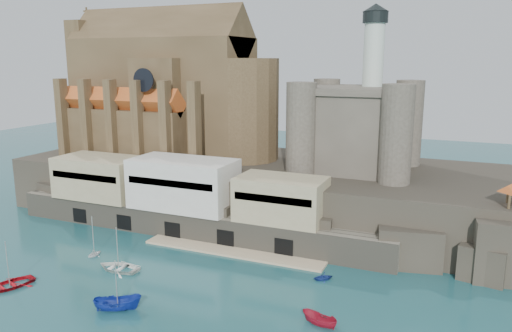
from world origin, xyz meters
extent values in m
plane|color=#17484E|center=(0.00, 0.00, 0.00)|extent=(300.00, 300.00, 0.00)
cube|color=black|center=(0.00, 40.00, 5.00)|extent=(100.00, 34.00, 10.00)
cube|color=black|center=(-38.00, 23.50, 3.00)|extent=(9.00, 5.00, 6.00)
cube|color=black|center=(-22.00, 23.50, 3.00)|extent=(9.00, 5.00, 6.00)
cube|color=black|center=(-5.00, 23.50, 3.00)|extent=(9.00, 5.00, 6.00)
cube|color=black|center=(12.00, 23.50, 3.00)|extent=(9.00, 5.00, 6.00)
cube|color=black|center=(28.00, 23.50, 3.00)|extent=(9.00, 5.00, 6.00)
cube|color=#6F6859|center=(-8.00, 22.50, 2.25)|extent=(70.00, 6.00, 4.50)
cube|color=tan|center=(2.00, 18.00, 0.15)|extent=(30.00, 4.00, 0.40)
cube|color=black|center=(-30.00, 19.60, 1.60)|extent=(3.00, 0.40, 2.60)
cube|color=black|center=(-20.00, 19.60, 1.60)|extent=(3.00, 0.40, 2.60)
cube|color=black|center=(-10.00, 19.60, 1.60)|extent=(3.00, 0.40, 2.60)
cube|color=black|center=(0.00, 19.60, 1.60)|extent=(3.00, 0.40, 2.60)
cube|color=black|center=(10.00, 19.60, 1.60)|extent=(3.00, 0.40, 2.60)
cube|color=tan|center=(-28.00, 23.50, 8.25)|extent=(16.00, 9.00, 7.50)
cube|color=silver|center=(-10.00, 23.50, 8.75)|extent=(18.00, 9.00, 8.50)
cube|color=tan|center=(8.00, 23.50, 8.00)|extent=(14.00, 8.00, 7.00)
cube|color=#4A3822|center=(-26.00, 42.00, 22.00)|extent=(38.00, 14.00, 24.00)
cube|color=#4A3822|center=(-26.00, 42.00, 34.00)|extent=(38.00, 13.01, 13.01)
cylinder|color=#4A3822|center=(-7.00, 42.00, 20.00)|extent=(14.00, 14.00, 20.00)
cube|color=#4A3822|center=(-22.00, 42.00, 20.00)|extent=(10.00, 20.00, 20.00)
cube|color=#4A3822|center=(-30.00, 32.50, 15.00)|extent=(28.00, 5.00, 10.00)
cube|color=#4A3822|center=(-30.00, 51.50, 15.00)|extent=(28.00, 5.00, 10.00)
cube|color=#BC5120|center=(-30.00, 32.50, 21.60)|extent=(28.00, 5.66, 5.66)
cube|color=#BC5120|center=(-30.00, 51.50, 21.60)|extent=(28.00, 5.66, 5.66)
cube|color=#4A3822|center=(-45.00, 42.00, 24.00)|extent=(4.00, 10.00, 28.00)
cylinder|color=black|center=(-22.00, 29.95, 26.00)|extent=(4.40, 0.30, 4.40)
cube|color=#4A3822|center=(-42.00, 29.50, 18.00)|extent=(1.60, 2.20, 16.00)
cube|color=#4A3822|center=(-35.80, 29.50, 18.00)|extent=(1.60, 2.20, 16.00)
cube|color=#4A3822|center=(-29.60, 29.50, 18.00)|extent=(1.60, 2.20, 16.00)
cube|color=#4A3822|center=(-23.40, 29.50, 18.00)|extent=(1.60, 2.20, 16.00)
cube|color=#4A3822|center=(-17.20, 29.50, 18.00)|extent=(1.60, 2.20, 16.00)
cube|color=#4A3822|center=(-11.00, 29.50, 18.00)|extent=(1.60, 2.20, 16.00)
cube|color=#4C463B|center=(16.00, 41.00, 17.00)|extent=(16.00, 16.00, 14.00)
cube|color=#4C463B|center=(16.00, 41.00, 24.40)|extent=(17.00, 17.00, 1.20)
cylinder|color=#4C463B|center=(8.00, 33.00, 18.00)|extent=(5.20, 5.20, 16.00)
cylinder|color=#4C463B|center=(24.00, 33.00, 18.00)|extent=(5.20, 5.20, 16.00)
cylinder|color=#4C463B|center=(8.00, 49.00, 18.00)|extent=(5.20, 5.20, 16.00)
cylinder|color=#4C463B|center=(24.00, 49.00, 18.00)|extent=(5.20, 5.20, 16.00)
cylinder|color=silver|center=(18.00, 43.00, 30.00)|extent=(3.60, 3.60, 12.00)
cylinder|color=black|center=(18.00, 43.00, 37.00)|extent=(4.40, 4.40, 2.00)
cone|color=black|center=(18.00, 43.00, 38.60)|extent=(4.60, 4.60, 1.40)
cube|color=black|center=(38.00, 23.00, 2.50)|extent=(6.00, 5.00, 5.00)
cylinder|color=#4A3822|center=(40.40, 24.40, 10.30)|extent=(0.36, 0.36, 3.20)
cylinder|color=#4A3822|center=(40.40, 27.60, 10.30)|extent=(0.36, 0.36, 3.20)
imported|color=#B60B16|center=(-20.07, -4.66, 0.00)|extent=(4.72, 2.73, 6.35)
imported|color=#162E97|center=(-2.72, -4.11, 0.00)|extent=(3.00, 2.97, 5.78)
imported|color=white|center=(-17.05, 8.31, 0.00)|extent=(2.32, 1.50, 2.59)
imported|color=#AB182F|center=(20.66, 2.21, 0.00)|extent=(2.05, 2.02, 4.43)
imported|color=white|center=(-10.30, 5.59, 0.00)|extent=(1.38, 4.70, 6.57)
imported|color=navy|center=(17.80, 14.00, 0.00)|extent=(2.68, 2.82, 2.82)
camera|label=1|loc=(34.54, -48.41, 29.74)|focal=35.00mm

